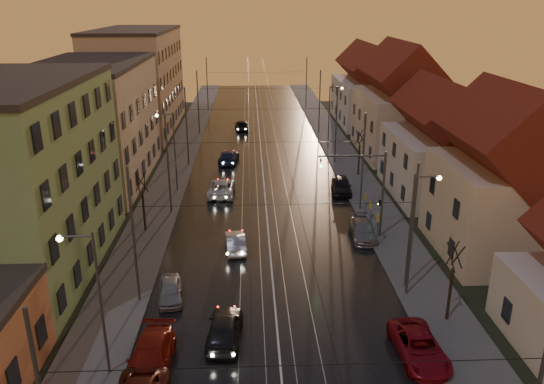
{
  "coord_description": "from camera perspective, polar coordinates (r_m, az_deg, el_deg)",
  "views": [
    {
      "loc": [
        -1.44,
        -20.76,
        18.08
      ],
      "look_at": [
        0.46,
        22.75,
        2.33
      ],
      "focal_mm": 35.0,
      "sensor_mm": 36.0,
      "label": 1
    }
  ],
  "objects": [
    {
      "name": "sidewalk_right",
      "position": [
        64.39,
        7.85,
        3.46
      ],
      "size": [
        4.0,
        120.0,
        0.15
      ],
      "primitive_type": "cube",
      "color": "#4C4C4C",
      "rests_on": "ground"
    },
    {
      "name": "driving_car_3",
      "position": [
        62.93,
        -4.68,
        3.82
      ],
      "size": [
        2.58,
        5.27,
        1.48
      ],
      "primitive_type": "imported",
      "rotation": [
        0.0,
        0.0,
        3.04
      ],
      "color": "#152241",
      "rests_on": "ground"
    },
    {
      "name": "house_right_1",
      "position": [
        42.17,
        23.57,
        0.74
      ],
      "size": [
        8.67,
        10.2,
        10.8
      ],
      "color": "beige",
      "rests_on": "ground"
    },
    {
      "name": "parked_right_0",
      "position": [
        30.48,
        15.51,
        -15.74
      ],
      "size": [
        2.5,
        5.06,
        1.38
      ],
      "primitive_type": "imported",
      "rotation": [
        0.0,
        0.0,
        0.04
      ],
      "color": "maroon",
      "rests_on": "ground"
    },
    {
      "name": "catenary_pole_r_2",
      "position": [
        47.84,
        9.74,
        3.1
      ],
      "size": [
        0.16,
        0.16,
        9.0
      ],
      "primitive_type": "cylinder",
      "color": "#595B60",
      "rests_on": "ground"
    },
    {
      "name": "catenary_pole_l_4",
      "position": [
        76.32,
        -7.95,
        9.45
      ],
      "size": [
        0.16,
        0.16,
        9.0
      ],
      "primitive_type": "cylinder",
      "color": "#595B60",
      "rests_on": "ground"
    },
    {
      "name": "house_right_2",
      "position": [
        53.83,
        17.68,
        4.48
      ],
      "size": [
        9.18,
        12.24,
        9.2
      ],
      "color": "silver",
      "rests_on": "ground"
    },
    {
      "name": "apartment_left_2",
      "position": [
        58.33,
        -18.56,
        6.9
      ],
      "size": [
        10.0,
        20.0,
        12.0
      ],
      "primitive_type": "cube",
      "color": "#B7A58D",
      "rests_on": "ground"
    },
    {
      "name": "house_right_4",
      "position": [
        84.82,
        10.27,
        10.74
      ],
      "size": [
        9.18,
        16.32,
        10.0
      ],
      "color": "silver",
      "rests_on": "ground"
    },
    {
      "name": "street_lamp_3",
      "position": [
        68.86,
        6.43,
        8.72
      ],
      "size": [
        1.75,
        0.32,
        8.0
      ],
      "color": "#595B60",
      "rests_on": "ground"
    },
    {
      "name": "driving_car_0",
      "position": [
        30.79,
        -5.12,
        -14.36
      ],
      "size": [
        2.16,
        4.74,
        1.58
      ],
      "primitive_type": "imported",
      "rotation": [
        0.0,
        0.0,
        3.08
      ],
      "color": "black",
      "rests_on": "ground"
    },
    {
      "name": "tram_rail_1",
      "position": [
        63.38,
        -1.79,
        3.35
      ],
      "size": [
        0.06,
        120.0,
        0.03
      ],
      "primitive_type": "cube",
      "color": "gray",
      "rests_on": "road"
    },
    {
      "name": "traffic_light_mast",
      "position": [
        42.1,
        10.59,
        0.86
      ],
      "size": [
        5.3,
        0.32,
        7.2
      ],
      "color": "#595B60",
      "rests_on": "ground"
    },
    {
      "name": "driving_car_4",
      "position": [
        79.02,
        -3.25,
        7.2
      ],
      "size": [
        2.27,
        4.67,
        1.54
      ],
      "primitive_type": "imported",
      "rotation": [
        0.0,
        0.0,
        3.24
      ],
      "color": "black",
      "rests_on": "ground"
    },
    {
      "name": "parked_right_2",
      "position": [
        53.1,
        7.44,
        0.7
      ],
      "size": [
        2.25,
        4.76,
        1.57
      ],
      "primitive_type": "imported",
      "rotation": [
        0.0,
        0.0,
        -0.09
      ],
      "color": "black",
      "rests_on": "ground"
    },
    {
      "name": "sidewalk_left",
      "position": [
        63.94,
        -10.11,
        3.22
      ],
      "size": [
        4.0,
        120.0,
        0.15
      ],
      "primitive_type": "cube",
      "color": "#4C4C4C",
      "rests_on": "ground"
    },
    {
      "name": "tram_rail_2",
      "position": [
        63.41,
        -0.4,
        3.37
      ],
      "size": [
        0.06,
        120.0,
        0.03
      ],
      "primitive_type": "cube",
      "color": "gray",
      "rests_on": "road"
    },
    {
      "name": "parked_right_1",
      "position": [
        43.45,
        9.75,
        -4.04
      ],
      "size": [
        2.11,
        4.72,
        1.34
      ],
      "primitive_type": "imported",
      "rotation": [
        0.0,
        0.0,
        -0.05
      ],
      "color": "gray",
      "rests_on": "ground"
    },
    {
      "name": "bare_tree_1",
      "position": [
        33.09,
        18.7,
        -9.39
      ],
      "size": [
        1.09,
        1.09,
        5.11
      ],
      "color": "black",
      "rests_on": "ground"
    },
    {
      "name": "tram_rail_3",
      "position": [
        63.48,
        0.89,
        3.39
      ],
      "size": [
        0.06,
        120.0,
        0.03
      ],
      "primitive_type": "cube",
      "color": "gray",
      "rests_on": "road"
    },
    {
      "name": "street_lamp_1",
      "position": [
        35.09,
        15.21,
        -2.94
      ],
      "size": [
        1.75,
        0.32,
        8.0
      ],
      "color": "#595B60",
      "rests_on": "ground"
    },
    {
      "name": "catenary_pole_r_3",
      "position": [
        62.1,
        6.92,
        7.11
      ],
      "size": [
        0.16,
        0.16,
        9.0
      ],
      "primitive_type": "cylinder",
      "color": "#595B60",
      "rests_on": "ground"
    },
    {
      "name": "catenary_pole_r_5",
      "position": [
        94.28,
        3.71,
        11.56
      ],
      "size": [
        0.16,
        0.16,
        9.0
      ],
      "primitive_type": "cylinder",
      "color": "#595B60",
      "rests_on": "ground"
    },
    {
      "name": "apartment_left_3",
      "position": [
        81.14,
        -14.18,
        11.45
      ],
      "size": [
        10.0,
        24.0,
        14.0
      ],
      "primitive_type": "cube",
      "color": "tan",
      "rests_on": "ground"
    },
    {
      "name": "house_right_3",
      "position": [
        67.5,
        13.56,
        8.86
      ],
      "size": [
        9.18,
        14.28,
        11.5
      ],
      "color": "beige",
      "rests_on": "ground"
    },
    {
      "name": "parked_left_2",
      "position": [
        29.24,
        -13.02,
        -17.04
      ],
      "size": [
        2.37,
        5.3,
        1.51
      ],
      "primitive_type": "imported",
      "rotation": [
        0.0,
        0.0,
        -0.05
      ],
      "color": "maroon",
      "rests_on": "ground"
    },
    {
      "name": "parked_left_3",
      "position": [
        35.08,
        -10.91,
        -10.34
      ],
      "size": [
        1.98,
        3.86,
        1.26
      ],
      "primitive_type": "imported",
      "rotation": [
        0.0,
        0.0,
        0.14
      ],
      "color": "#A4A5AA",
      "rests_on": "ground"
    },
    {
      "name": "catenary_pole_r_1",
      "position": [
        34.22,
        14.83,
        -4.2
      ],
      "size": [
        0.16,
        0.16,
        9.0
      ],
      "primitive_type": "cylinder",
      "color": "#595B60",
      "rests_on": "ground"
    },
    {
      "name": "bare_tree_2",
      "position": [
        58.15,
        9.37,
        4.06
      ],
      "size": [
        1.09,
        1.09,
        5.11
      ],
      "color": "black",
      "rests_on": "ground"
    },
    {
      "name": "tram_rail_0",
      "position": [
        63.38,
        -3.09,
        3.33
      ],
      "size": [
        0.06,
        120.0,
        0.03
      ],
      "primitive_type": "cube",
      "color": "gray",
      "rests_on": "road"
    },
    {
      "name": "catenary_pole_l_5",
      "position": [
        94.02,
        -6.98,
        11.44
      ],
      "size": [
        0.16,
        0.16,
        9.0
      ],
      "primitive_type": "cylinder",
      "color": "#595B60",
      "rests_on": "ground"
    },
    {
      "name": "bare_tree_0",
      "position": [
        44.51,
        -13.68,
        -1.21
      ],
      "size": [
        1.09,
        1.09,
        5.11
      ],
      "color": "black",
      "rests_on": "ground"
    },
    {
      "name": "road",
      "position": [
        63.4,
        -1.1,
        3.33
      ],
      "size": [
        16.0,
        120.0,
        0.04
      ],
      "primitive_type": "cube",
      "color": "black",
      "rests_on": "ground"
    },
    {
      "name": "apartment_left_1",
      "position": [
        40.0,
        -26.04,
        0.98
      ],
      "size": [
        10.0,
        18.0,
        13.0
      ],
      "primitive_type": "cube",
      "color": "#6B9660",
      "rests_on": "ground"
    },
    {
      "name": "driving_car_2",
      "position": [
        52.44,
        -5.46,
        0.48
      ],
      "size": [
        2.63,
        5.42,
        1.48
      ],
      "primitive_type": "imported",
      "rotation": [
        0.0,
        0.0,
        3.11
      ],
      "color": "#B6B6B6",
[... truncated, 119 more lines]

